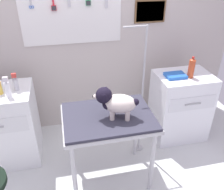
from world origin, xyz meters
TOP-DOWN VIEW (x-y plane):
  - ground at (0.00, 0.00)m, footprint 4.40×4.00m
  - rear_wall_panel at (0.00, 1.28)m, footprint 4.00×0.11m
  - grooming_table at (0.04, 0.17)m, footprint 0.89×0.66m
  - grooming_arm at (0.49, 0.52)m, footprint 0.29×0.11m
  - dog at (0.09, 0.13)m, footprint 0.42×0.27m
  - counter_left at (-1.11, 0.73)m, footprint 0.80×0.58m
  - cabinet_right at (1.10, 0.70)m, footprint 0.68×0.54m
  - pump_bottle_white at (-0.84, 0.72)m, footprint 0.05×0.05m
  - spray_bottle_short at (-0.90, 0.59)m, footprint 0.05×0.05m
  - soda_bottle at (1.13, 0.63)m, footprint 0.07×0.07m
  - supply_tray at (0.96, 0.68)m, footprint 0.24×0.18m

SIDE VIEW (x-z plane):
  - ground at x=0.00m, z-range -0.04..0.00m
  - cabinet_right at x=1.10m, z-range 0.00..0.89m
  - counter_left at x=-1.11m, z-range 0.00..0.91m
  - grooming_arm at x=0.49m, z-range -0.05..1.52m
  - grooming_table at x=0.04m, z-range 0.32..1.15m
  - supply_tray at x=0.96m, z-range 0.89..0.93m
  - dog at x=0.09m, z-range 0.84..1.14m
  - pump_bottle_white at x=-0.84m, z-range 0.89..1.09m
  - spray_bottle_short at x=-0.90m, z-range 0.89..1.11m
  - soda_bottle at x=1.13m, z-range 0.88..1.14m
  - rear_wall_panel at x=0.00m, z-range 0.01..2.31m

